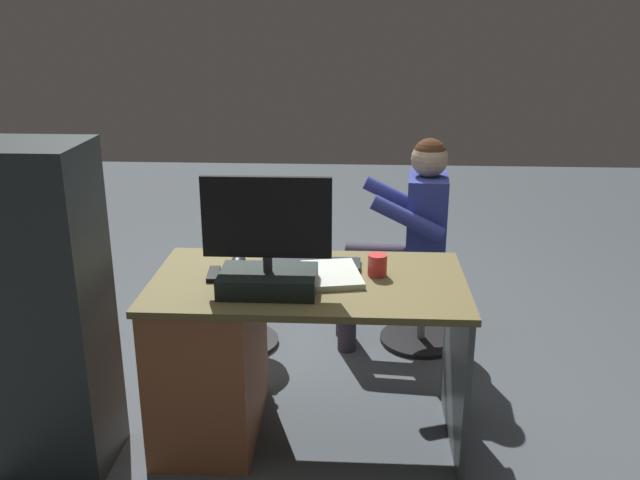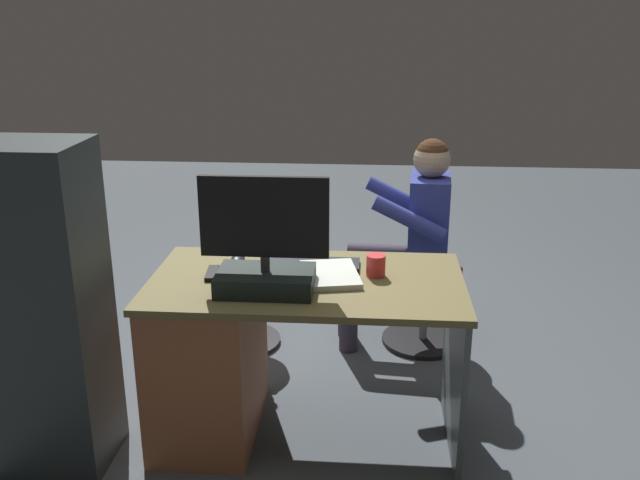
{
  "view_description": "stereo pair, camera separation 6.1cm",
  "coord_description": "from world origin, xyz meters",
  "px_view_note": "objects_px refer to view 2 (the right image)",
  "views": [
    {
      "loc": [
        -0.19,
        2.97,
        1.76
      ],
      "look_at": [
        -0.03,
        0.01,
        0.76
      ],
      "focal_mm": 38.99,
      "sensor_mm": 36.0,
      "label": 1
    },
    {
      "loc": [
        -0.25,
        2.97,
        1.76
      ],
      "look_at": [
        -0.03,
        0.01,
        0.76
      ],
      "focal_mm": 38.99,
      "sensor_mm": 36.0,
      "label": 2
    }
  ],
  "objects_px": {
    "computer_mouse": "(238,260)",
    "tv_remote": "(212,273)",
    "monitor": "(265,258)",
    "visitor_chair": "(425,296)",
    "desk": "(231,349)",
    "person": "(410,227)",
    "office_chair_teddy": "(239,296)",
    "teddy_bear": "(237,237)",
    "cup": "(376,265)",
    "keyboard": "(310,264)"
  },
  "relations": [
    {
      "from": "monitor",
      "to": "cup",
      "type": "relative_size",
      "value": 5.5
    },
    {
      "from": "visitor_chair",
      "to": "cup",
      "type": "bearing_deg",
      "value": 71.55
    },
    {
      "from": "desk",
      "to": "cup",
      "type": "relative_size",
      "value": 14.25
    },
    {
      "from": "cup",
      "to": "person",
      "type": "distance_m",
      "value": 0.85
    },
    {
      "from": "teddy_bear",
      "to": "cup",
      "type": "bearing_deg",
      "value": 133.68
    },
    {
      "from": "monitor",
      "to": "computer_mouse",
      "type": "height_order",
      "value": "monitor"
    },
    {
      "from": "visitor_chair",
      "to": "desk",
      "type": "bearing_deg",
      "value": 45.4
    },
    {
      "from": "monitor",
      "to": "keyboard",
      "type": "height_order",
      "value": "monitor"
    },
    {
      "from": "tv_remote",
      "to": "office_chair_teddy",
      "type": "relative_size",
      "value": 0.32
    },
    {
      "from": "computer_mouse",
      "to": "tv_remote",
      "type": "bearing_deg",
      "value": 61.04
    },
    {
      "from": "keyboard",
      "to": "computer_mouse",
      "type": "height_order",
      "value": "computer_mouse"
    },
    {
      "from": "desk",
      "to": "tv_remote",
      "type": "bearing_deg",
      "value": -10.58
    },
    {
      "from": "person",
      "to": "office_chair_teddy",
      "type": "bearing_deg",
      "value": 4.82
    },
    {
      "from": "visitor_chair",
      "to": "tv_remote",
      "type": "bearing_deg",
      "value": 42.92
    },
    {
      "from": "computer_mouse",
      "to": "tv_remote",
      "type": "xyz_separation_m",
      "value": [
        0.08,
        0.14,
        -0.01
      ]
    },
    {
      "from": "office_chair_teddy",
      "to": "teddy_bear",
      "type": "relative_size",
      "value": 1.41
    },
    {
      "from": "computer_mouse",
      "to": "teddy_bear",
      "type": "relative_size",
      "value": 0.29
    },
    {
      "from": "visitor_chair",
      "to": "office_chair_teddy",
      "type": "bearing_deg",
      "value": 4.82
    },
    {
      "from": "desk",
      "to": "cup",
      "type": "xyz_separation_m",
      "value": [
        -0.6,
        -0.06,
        0.37
      ]
    },
    {
      "from": "cup",
      "to": "person",
      "type": "height_order",
      "value": "person"
    },
    {
      "from": "keyboard",
      "to": "cup",
      "type": "relative_size",
      "value": 4.71
    },
    {
      "from": "monitor",
      "to": "computer_mouse",
      "type": "distance_m",
      "value": 0.35
    },
    {
      "from": "teddy_bear",
      "to": "person",
      "type": "xyz_separation_m",
      "value": [
        -0.9,
        -0.06,
        0.06
      ]
    },
    {
      "from": "computer_mouse",
      "to": "office_chair_teddy",
      "type": "distance_m",
      "value": 0.8
    },
    {
      "from": "monitor",
      "to": "tv_remote",
      "type": "xyz_separation_m",
      "value": [
        0.24,
        -0.14,
        -0.13
      ]
    },
    {
      "from": "monitor",
      "to": "computer_mouse",
      "type": "xyz_separation_m",
      "value": [
        0.16,
        -0.28,
        -0.12
      ]
    },
    {
      "from": "desk",
      "to": "computer_mouse",
      "type": "xyz_separation_m",
      "value": [
        -0.01,
        -0.16,
        0.35
      ]
    },
    {
      "from": "desk",
      "to": "tv_remote",
      "type": "distance_m",
      "value": 0.34
    },
    {
      "from": "office_chair_teddy",
      "to": "monitor",
      "type": "bearing_deg",
      "value": 107.8
    },
    {
      "from": "cup",
      "to": "visitor_chair",
      "type": "xyz_separation_m",
      "value": [
        -0.28,
        -0.83,
        -0.48
      ]
    },
    {
      "from": "cup",
      "to": "monitor",
      "type": "bearing_deg",
      "value": 23.6
    },
    {
      "from": "office_chair_teddy",
      "to": "visitor_chair",
      "type": "height_order",
      "value": "same"
    },
    {
      "from": "desk",
      "to": "computer_mouse",
      "type": "height_order",
      "value": "computer_mouse"
    },
    {
      "from": "keyboard",
      "to": "person",
      "type": "distance_m",
      "value": 0.87
    },
    {
      "from": "visitor_chair",
      "to": "computer_mouse",
      "type": "bearing_deg",
      "value": 40.34
    },
    {
      "from": "keyboard",
      "to": "person",
      "type": "xyz_separation_m",
      "value": [
        -0.46,
        -0.74,
        -0.06
      ]
    },
    {
      "from": "tv_remote",
      "to": "monitor",
      "type": "bearing_deg",
      "value": 144.93
    },
    {
      "from": "monitor",
      "to": "teddy_bear",
      "type": "relative_size",
      "value": 1.49
    },
    {
      "from": "monitor",
      "to": "desk",
      "type": "bearing_deg",
      "value": -35.52
    },
    {
      "from": "tv_remote",
      "to": "teddy_bear",
      "type": "bearing_deg",
      "value": -91.37
    },
    {
      "from": "cup",
      "to": "desk",
      "type": "bearing_deg",
      "value": 5.68
    },
    {
      "from": "computer_mouse",
      "to": "desk",
      "type": "bearing_deg",
      "value": 85.15
    },
    {
      "from": "monitor",
      "to": "office_chair_teddy",
      "type": "relative_size",
      "value": 1.06
    },
    {
      "from": "keyboard",
      "to": "visitor_chair",
      "type": "distance_m",
      "value": 1.03
    },
    {
      "from": "monitor",
      "to": "visitor_chair",
      "type": "xyz_separation_m",
      "value": [
        -0.7,
        -1.02,
        -0.57
      ]
    },
    {
      "from": "person",
      "to": "teddy_bear",
      "type": "bearing_deg",
      "value": 4.09
    },
    {
      "from": "tv_remote",
      "to": "office_chair_teddy",
      "type": "height_order",
      "value": "tv_remote"
    },
    {
      "from": "keyboard",
      "to": "person",
      "type": "height_order",
      "value": "person"
    },
    {
      "from": "computer_mouse",
      "to": "visitor_chair",
      "type": "relative_size",
      "value": 0.21
    },
    {
      "from": "person",
      "to": "monitor",
      "type": "bearing_deg",
      "value": 59.06
    }
  ]
}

